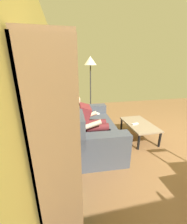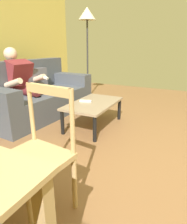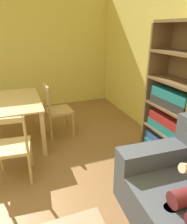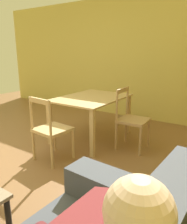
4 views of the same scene
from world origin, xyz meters
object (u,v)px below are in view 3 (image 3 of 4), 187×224
(bookshelf, at_px, (174,109))
(dining_chair_facing_couch, at_px, (12,148))
(dining_chair_near_wall, at_px, (57,110))
(dining_table, at_px, (10,107))

(bookshelf, xyz_separation_m, dining_chair_facing_couch, (-0.23, -2.12, -0.28))
(dining_chair_facing_couch, bearing_deg, dining_chair_near_wall, 142.69)
(dining_chair_facing_couch, bearing_deg, dining_table, 179.82)
(dining_table, relative_size, dining_chair_near_wall, 1.37)
(dining_table, bearing_deg, bookshelf, 60.59)
(dining_chair_near_wall, bearing_deg, bookshelf, 49.33)
(bookshelf, height_order, dining_table, bookshelf)
(dining_chair_near_wall, distance_m, dining_chair_facing_couch, 1.21)
(bookshelf, distance_m, dining_chair_facing_couch, 2.15)
(dining_table, xyz_separation_m, dining_chair_facing_couch, (0.96, -0.00, -0.18))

